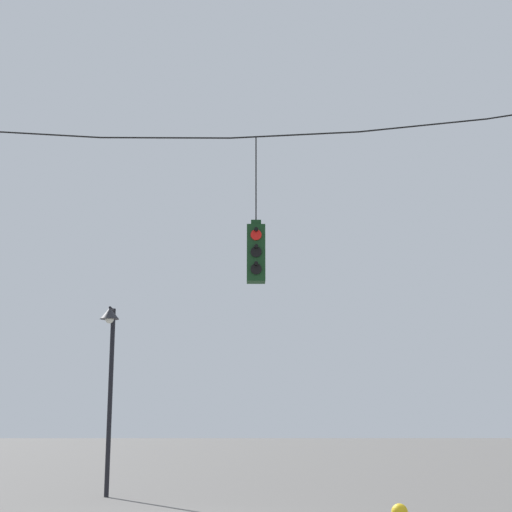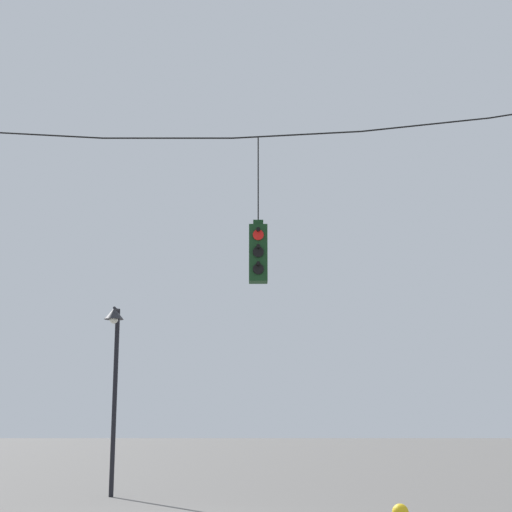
# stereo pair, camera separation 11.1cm
# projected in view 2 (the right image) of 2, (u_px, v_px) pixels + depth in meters

# --- Properties ---
(span_wire) EXTENTS (17.29, 0.03, 0.85)m
(span_wire) POSITION_uv_depth(u_px,v_px,m) (166.00, 125.00, 15.02)
(span_wire) COLOR black
(traffic_light_near_left_pole) EXTENTS (0.34, 0.58, 2.82)m
(traffic_light_near_left_pole) POSITION_uv_depth(u_px,v_px,m) (256.00, 253.00, 14.49)
(traffic_light_near_left_pole) COLOR #143819
(street_lamp) EXTENTS (0.50, 0.86, 4.80)m
(street_lamp) POSITION_uv_depth(u_px,v_px,m) (112.00, 352.00, 20.26)
(street_lamp) COLOR black
(street_lamp) RESTS_ON ground_plane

